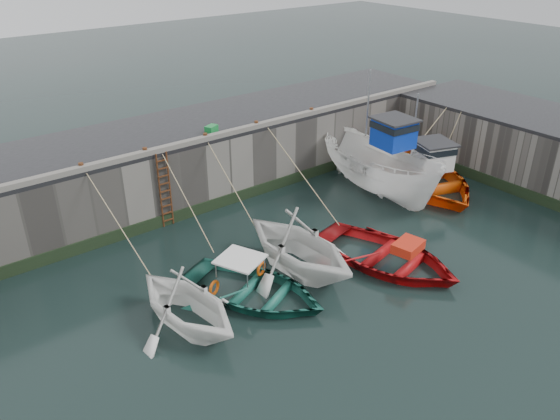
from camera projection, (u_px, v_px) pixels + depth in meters
ground at (379, 329)px, 16.79m from camera, size 120.00×120.00×0.00m
quay_back at (178, 162)px, 24.85m from camera, size 30.00×5.00×3.00m
quay_right at (554, 153)px, 25.75m from camera, size 5.00×15.00×3.00m
road_back at (175, 128)px, 24.12m from camera, size 30.00×5.00×0.16m
kerb_back at (202, 139)px, 22.40m from camera, size 30.00×0.30×0.20m
algae_back at (209, 206)px, 23.65m from camera, size 30.00×0.08×0.50m
algae_right at (519, 191)px, 24.94m from camera, size 0.08×15.00×0.50m
ladder at (165, 190)px, 21.91m from camera, size 0.51×0.08×3.20m
boat_near_white at (188, 324)px, 16.98m from camera, size 4.31×4.81×2.27m
boat_near_white_rope at (129, 264)px, 20.03m from camera, size 0.04×4.52×3.10m
boat_near_blue at (254, 296)px, 18.27m from camera, size 5.39×6.12×1.05m
boat_near_blue_rope at (189, 243)px, 21.35m from camera, size 0.04×4.59×3.10m
boat_near_blacktrim at (298, 269)px, 19.73m from camera, size 4.73×5.37×2.65m
boat_near_blacktrim_rope at (233, 225)px, 22.68m from camera, size 0.04×4.29×3.10m
boat_near_navy at (385, 263)px, 20.07m from camera, size 5.10×6.32×1.16m
boat_near_navy_rope at (298, 213)px, 23.60m from camera, size 0.04×5.73×3.10m
boat_far_white at (381, 169)px, 24.90m from camera, size 3.45×7.52×5.81m
boat_far_orange at (423, 176)px, 25.97m from camera, size 7.18×8.41×4.47m
fish_crate at (211, 129)px, 23.29m from camera, size 0.63×0.54×0.32m
bollard_a at (81, 166)px, 19.72m from camera, size 0.18×0.18×0.28m
bollard_b at (145, 151)px, 21.09m from camera, size 0.18×0.18×0.28m
bollard_c at (205, 136)px, 22.56m from camera, size 0.18×0.18×0.28m
bollard_d at (256, 124)px, 23.97m from camera, size 0.18×0.18×0.28m
bollard_e at (311, 111)px, 25.72m from camera, size 0.18×0.18×0.28m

